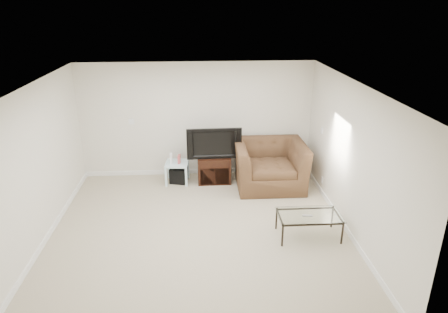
{
  "coord_description": "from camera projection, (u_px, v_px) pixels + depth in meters",
  "views": [
    {
      "loc": [
        0.02,
        -5.84,
        3.67
      ],
      "look_at": [
        0.5,
        1.2,
        0.9
      ],
      "focal_mm": 32.0,
      "sensor_mm": 36.0,
      "label": 1
    }
  ],
  "objects": [
    {
      "name": "wall_back",
      "position": [
        197.0,
        120.0,
        8.62
      ],
      "size": [
        5.0,
        0.02,
        2.5
      ],
      "primitive_type": "cube",
      "color": "silver",
      "rests_on": "ground"
    },
    {
      "name": "plate_back",
      "position": [
        131.0,
        122.0,
        8.52
      ],
      "size": [
        0.12,
        0.02,
        0.12
      ],
      "primitive_type": "cube",
      "color": "white",
      "rests_on": "wall_back"
    },
    {
      "name": "game_console",
      "position": [
        171.0,
        158.0,
        8.41
      ],
      "size": [
        0.05,
        0.15,
        0.21
      ],
      "primitive_type": "cube",
      "rotation": [
        0.0,
        0.0,
        0.0
      ],
      "color": "white",
      "rests_on": "side_table"
    },
    {
      "name": "wall_right",
      "position": [
        352.0,
        160.0,
        6.46
      ],
      "size": [
        0.02,
        5.0,
        2.5
      ],
      "primitive_type": "cube",
      "color": "silver",
      "rests_on": "ground"
    },
    {
      "name": "tv_stand",
      "position": [
        214.0,
        169.0,
        8.58
      ],
      "size": [
        0.7,
        0.49,
        0.58
      ],
      "primitive_type": null,
      "rotation": [
        0.0,
        0.0,
        0.01
      ],
      "color": "black",
      "rests_on": "floor"
    },
    {
      "name": "floor",
      "position": [
        199.0,
        232.0,
        6.76
      ],
      "size": [
        5.0,
        5.0,
        0.0
      ],
      "primitive_type": "plane",
      "color": "tan",
      "rests_on": "ground"
    },
    {
      "name": "plate_right_switch",
      "position": [
        322.0,
        130.0,
        7.95
      ],
      "size": [
        0.02,
        0.09,
        0.13
      ],
      "primitive_type": "cube",
      "color": "white",
      "rests_on": "wall_right"
    },
    {
      "name": "game_case",
      "position": [
        179.0,
        159.0,
        8.42
      ],
      "size": [
        0.07,
        0.14,
        0.18
      ],
      "primitive_type": "cube",
      "rotation": [
        0.0,
        0.0,
        -0.14
      ],
      "color": "#CC4C4C",
      "rests_on": "side_table"
    },
    {
      "name": "subwoofer",
      "position": [
        179.0,
        175.0,
        8.59
      ],
      "size": [
        0.4,
        0.4,
        0.33
      ],
      "primitive_type": "cube",
      "rotation": [
        0.0,
        0.0,
        -0.24
      ],
      "color": "black",
      "rests_on": "floor"
    },
    {
      "name": "television",
      "position": [
        214.0,
        142.0,
        8.33
      ],
      "size": [
        1.06,
        0.24,
        0.66
      ],
      "primitive_type": "imported",
      "rotation": [
        0.0,
        0.0,
        0.02
      ],
      "color": "black",
      "rests_on": "tv_stand"
    },
    {
      "name": "recliner",
      "position": [
        270.0,
        158.0,
        8.25
      ],
      "size": [
        1.45,
        0.95,
        1.26
      ],
      "primitive_type": "imported",
      "rotation": [
        0.0,
        0.0,
        -0.01
      ],
      "color": "brown",
      "rests_on": "floor"
    },
    {
      "name": "remote",
      "position": [
        307.0,
        216.0,
        6.45
      ],
      "size": [
        0.17,
        0.06,
        0.02
      ],
      "primitive_type": "cube",
      "rotation": [
        0.0,
        0.0,
        -0.12
      ],
      "color": "#B2B2B7",
      "rests_on": "coffee_table"
    },
    {
      "name": "wall_left",
      "position": [
        35.0,
        169.0,
        6.14
      ],
      "size": [
        0.02,
        5.0,
        2.5
      ],
      "primitive_type": "cube",
      "color": "silver",
      "rests_on": "ground"
    },
    {
      "name": "ceiling",
      "position": [
        196.0,
        86.0,
        5.85
      ],
      "size": [
        5.0,
        5.0,
        0.0
      ],
      "primitive_type": "plane",
      "color": "white",
      "rests_on": "ground"
    },
    {
      "name": "dvd_player",
      "position": [
        214.0,
        161.0,
        8.47
      ],
      "size": [
        0.42,
        0.3,
        0.06
      ],
      "primitive_type": "cube",
      "rotation": [
        0.0,
        0.0,
        0.01
      ],
      "color": "black",
      "rests_on": "tv_stand"
    },
    {
      "name": "coffee_table",
      "position": [
        308.0,
        225.0,
        6.58
      ],
      "size": [
        1.04,
        0.59,
        0.41
      ],
      "primitive_type": null,
      "rotation": [
        0.0,
        0.0,
        -0.0
      ],
      "color": "black",
      "rests_on": "floor"
    },
    {
      "name": "side_table",
      "position": [
        177.0,
        172.0,
        8.55
      ],
      "size": [
        0.51,
        0.51,
        0.45
      ],
      "primitive_type": null,
      "rotation": [
        0.0,
        0.0,
        -0.07
      ],
      "color": "silver",
      "rests_on": "floor"
    },
    {
      "name": "plate_right_outlet",
      "position": [
        322.0,
        180.0,
        8.01
      ],
      "size": [
        0.02,
        0.08,
        0.12
      ],
      "primitive_type": "cube",
      "color": "white",
      "rests_on": "wall_right"
    }
  ]
}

